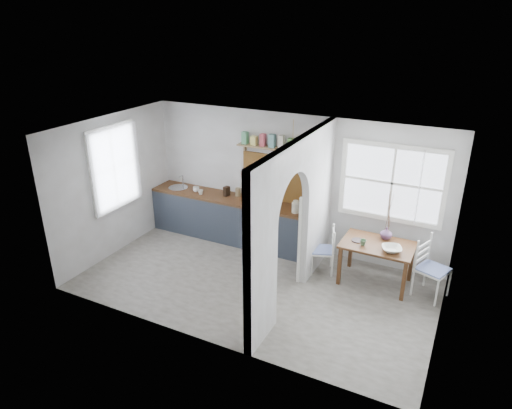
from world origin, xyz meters
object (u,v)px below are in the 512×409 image
at_px(chair_right, 433,269).
at_px(vase, 386,233).
at_px(dining_table, 376,263).
at_px(chair_left, 322,250).
at_px(kettle, 296,207).

relative_size(chair_right, vase, 4.79).
height_order(dining_table, chair_right, chair_right).
bearing_deg(dining_table, chair_right, 0.37).
relative_size(dining_table, chair_left, 1.37).
bearing_deg(chair_right, kettle, 105.30).
relative_size(chair_left, chair_right, 0.86).
bearing_deg(vase, dining_table, -105.89).
bearing_deg(vase, chair_left, -162.85).
xyz_separation_m(chair_right, kettle, (-2.45, 0.23, 0.52)).
bearing_deg(chair_left, chair_right, 72.04).
xyz_separation_m(kettle, vase, (1.63, 0.02, -0.18)).
relative_size(chair_left, vase, 4.11).
xyz_separation_m(dining_table, vase, (0.07, 0.25, 0.47)).
relative_size(kettle, vase, 1.10).
xyz_separation_m(chair_left, vase, (0.99, 0.31, 0.41)).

